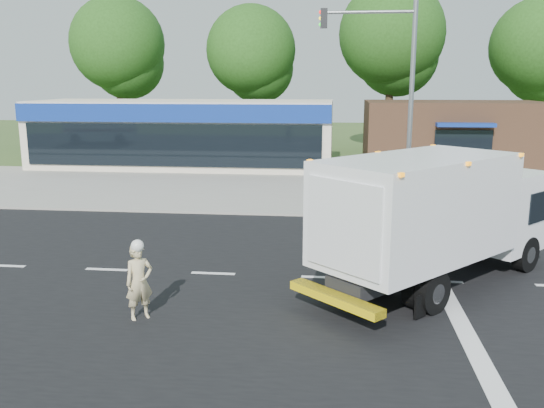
{
  "coord_description": "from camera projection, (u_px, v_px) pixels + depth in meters",
  "views": [
    {
      "loc": [
        0.21,
        -14.61,
        5.11
      ],
      "look_at": [
        -1.54,
        1.31,
        1.7
      ],
      "focal_mm": 38.0,
      "sensor_mm": 36.0,
      "label": 1
    }
  ],
  "objects": [
    {
      "name": "traffic_signal_pole",
      "position": [
        394.0,
        87.0,
        21.41
      ],
      "size": [
        3.51,
        0.25,
        8.0
      ],
      "color": "gray",
      "rests_on": "ground"
    },
    {
      "name": "ems_box_truck",
      "position": [
        437.0,
        211.0,
        14.33
      ],
      "size": [
        6.98,
        7.2,
        3.4
      ],
      "rotation": [
        0.0,
        0.0,
        0.81
      ],
      "color": "black",
      "rests_on": "ground"
    },
    {
      "name": "parking_apron",
      "position": [
        330.0,
        185.0,
        28.91
      ],
      "size": [
        60.0,
        9.0,
        0.02
      ],
      "primitive_type": "cube",
      "color": "gray",
      "rests_on": "ground"
    },
    {
      "name": "ground",
      "position": [
        324.0,
        278.0,
        15.3
      ],
      "size": [
        120.0,
        120.0,
        0.0
      ],
      "primitive_type": "plane",
      "color": "#385123",
      "rests_on": "ground"
    },
    {
      "name": "lane_markings",
      "position": [
        379.0,
        298.0,
        13.84
      ],
      "size": [
        55.2,
        7.0,
        0.01
      ],
      "color": "silver",
      "rests_on": "road_asphalt"
    },
    {
      "name": "retail_strip_mall",
      "position": [
        184.0,
        133.0,
        35.21
      ],
      "size": [
        18.0,
        6.2,
        4.0
      ],
      "color": "beige",
      "rests_on": "ground"
    },
    {
      "name": "brown_storefront",
      "position": [
        452.0,
        136.0,
        33.56
      ],
      "size": [
        10.0,
        6.7,
        4.0
      ],
      "color": "#382316",
      "rests_on": "ground"
    },
    {
      "name": "sidewalk",
      "position": [
        328.0,
        209.0,
        23.26
      ],
      "size": [
        60.0,
        2.4,
        0.12
      ],
      "primitive_type": "cube",
      "color": "gray",
      "rests_on": "ground"
    },
    {
      "name": "background_trees",
      "position": [
        322.0,
        49.0,
        41.23
      ],
      "size": [
        36.77,
        7.39,
        12.1
      ],
      "color": "#332114",
      "rests_on": "ground"
    },
    {
      "name": "emergency_worker",
      "position": [
        139.0,
        280.0,
        12.5
      ],
      "size": [
        0.73,
        0.7,
        1.8
      ],
      "rotation": [
        0.0,
        0.0,
        0.67
      ],
      "color": "#C8B485",
      "rests_on": "ground"
    },
    {
      "name": "road_asphalt",
      "position": [
        324.0,
        278.0,
        15.3
      ],
      "size": [
        60.0,
        14.0,
        0.02
      ],
      "primitive_type": "cube",
      "color": "black",
      "rests_on": "ground"
    }
  ]
}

